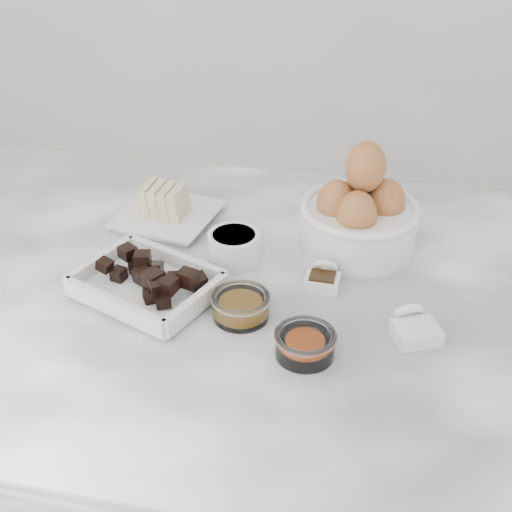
{
  "coord_description": "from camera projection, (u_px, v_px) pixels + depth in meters",
  "views": [
    {
      "loc": [
        0.2,
        -0.84,
        1.56
      ],
      "look_at": [
        0.02,
        0.03,
        0.98
      ],
      "focal_mm": 50.0,
      "sensor_mm": 36.0,
      "label": 1
    }
  ],
  "objects": [
    {
      "name": "cabinet",
      "position": [
        242.0,
        500.0,
        1.33
      ],
      "size": [
        1.1,
        0.7,
        0.9
      ],
      "primitive_type": "cube",
      "color": "beige",
      "rests_on": "ground"
    },
    {
      "name": "chocolate_dish",
      "position": [
        146.0,
        282.0,
        1.04
      ],
      "size": [
        0.24,
        0.21,
        0.05
      ],
      "color": "white",
      "rests_on": "marble_slab"
    },
    {
      "name": "sugar_ramekin",
      "position": [
        234.0,
        246.0,
        1.11
      ],
      "size": [
        0.08,
        0.08,
        0.05
      ],
      "color": "white",
      "rests_on": "marble_slab"
    },
    {
      "name": "butter_plate",
      "position": [
        166.0,
        209.0,
        1.22
      ],
      "size": [
        0.18,
        0.18,
        0.06
      ],
      "color": "white",
      "rests_on": "marble_slab"
    },
    {
      "name": "honey_bowl",
      "position": [
        241.0,
        306.0,
        1.0
      ],
      "size": [
        0.08,
        0.08,
        0.04
      ],
      "color": "white",
      "rests_on": "marble_slab"
    },
    {
      "name": "zest_bowl",
      "position": [
        305.0,
        343.0,
        0.93
      ],
      "size": [
        0.08,
        0.08,
        0.04
      ],
      "color": "white",
      "rests_on": "marble_slab"
    },
    {
      "name": "salt_spoon",
      "position": [
        414.0,
        327.0,
        0.96
      ],
      "size": [
        0.08,
        0.09,
        0.05
      ],
      "color": "white",
      "rests_on": "marble_slab"
    },
    {
      "name": "egg_bowl",
      "position": [
        360.0,
        214.0,
        1.13
      ],
      "size": [
        0.19,
        0.19,
        0.18
      ],
      "color": "white",
      "rests_on": "marble_slab"
    },
    {
      "name": "marble_slab",
      "position": [
        239.0,
        298.0,
        1.08
      ],
      "size": [
        1.2,
        0.8,
        0.04
      ],
      "primitive_type": "cube",
      "color": "white",
      "rests_on": "cabinet"
    },
    {
      "name": "vanilla_spoon",
      "position": [
        323.0,
        278.0,
        1.06
      ],
      "size": [
        0.05,
        0.06,
        0.04
      ],
      "color": "white",
      "rests_on": "marble_slab"
    }
  ]
}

